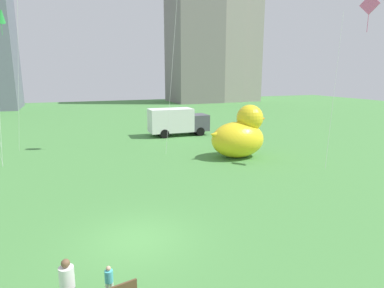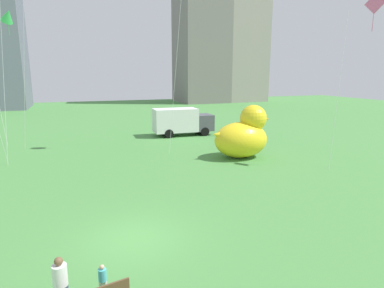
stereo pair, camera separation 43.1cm
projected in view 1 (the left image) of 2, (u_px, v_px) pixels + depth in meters
The scene contains 8 objects.
ground_plane at pixel (137, 240), 12.81m from camera, with size 140.00×140.00×0.00m, color #4A8942.
person_adult at pixel (67, 284), 8.70m from camera, with size 0.40×0.40×1.62m.
person_child at pixel (109, 280), 9.43m from camera, with size 0.24×0.24×0.99m.
giant_inflatable_duck at pixel (240, 135), 25.31m from camera, with size 4.90×3.14×4.06m.
box_truck at pixel (177, 122), 34.29m from camera, with size 6.27×2.53×2.85m.
city_skyline at pixel (146, 32), 69.08m from camera, with size 63.18×12.89×35.68m.
kite_pink at pixel (367, 12), 21.13m from camera, with size 2.58×2.92×11.39m.
kite_green at pixel (0, 15), 29.03m from camera, with size 3.22×3.27×12.28m.
Camera 1 is at (-2.23, -11.72, 6.37)m, focal length 30.55 mm.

